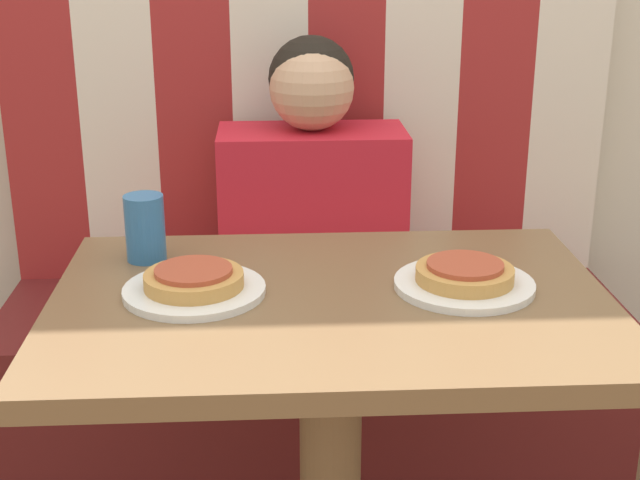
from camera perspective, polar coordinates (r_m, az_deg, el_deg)
booth_seat at (r=2.12m, az=-0.47°, el=-9.77°), size 1.38×0.48×0.47m
booth_backrest at (r=2.09m, az=-0.79°, el=8.35°), size 1.38×0.08×0.79m
dining_table at (r=1.41m, az=0.70°, el=-8.21°), size 0.85×0.59×0.74m
person at (r=1.93m, az=-0.51°, el=3.66°), size 0.40×0.21×0.59m
plate_left at (r=1.38m, az=-8.04°, el=-3.21°), size 0.22×0.22×0.01m
plate_right at (r=1.40m, az=9.21°, el=-2.83°), size 0.22×0.22×0.01m
pizza_left at (r=1.37m, az=-8.08°, el=-2.44°), size 0.15×0.15×0.03m
pizza_right at (r=1.39m, az=9.25°, el=-2.07°), size 0.15×0.15×0.03m
drinking_cup at (r=1.51m, az=-11.13°, el=0.77°), size 0.07×0.07×0.11m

